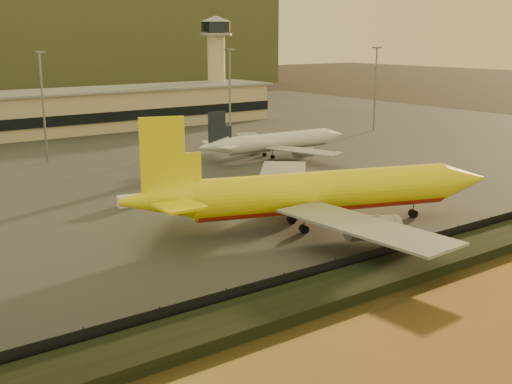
% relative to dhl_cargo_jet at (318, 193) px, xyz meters
% --- Properties ---
extents(ground, '(900.00, 900.00, 0.00)m').
position_rel_dhl_cargo_jet_xyz_m(ground, '(-6.48, -4.38, -5.56)').
color(ground, black).
rests_on(ground, ground).
extents(embankment, '(320.00, 7.00, 1.40)m').
position_rel_dhl_cargo_jet_xyz_m(embankment, '(-6.48, -21.38, -4.86)').
color(embankment, black).
rests_on(embankment, ground).
extents(tarmac, '(320.00, 220.00, 0.20)m').
position_rel_dhl_cargo_jet_xyz_m(tarmac, '(-6.48, 90.62, -5.46)').
color(tarmac, '#2D2D2D').
rests_on(tarmac, ground).
extents(perimeter_fence, '(300.00, 0.05, 2.20)m').
position_rel_dhl_cargo_jet_xyz_m(perimeter_fence, '(-6.48, -17.38, -4.26)').
color(perimeter_fence, black).
rests_on(perimeter_fence, tarmac).
extents(control_tower, '(11.20, 11.20, 35.50)m').
position_rel_dhl_cargo_jet_xyz_m(control_tower, '(63.52, 126.62, 16.11)').
color(control_tower, tan).
rests_on(control_tower, tarmac).
extents(apron_light_masts, '(152.20, 12.20, 25.40)m').
position_rel_dhl_cargo_jet_xyz_m(apron_light_masts, '(8.52, 70.62, 10.15)').
color(apron_light_masts, slate).
rests_on(apron_light_masts, tarmac).
extents(dhl_cargo_jet, '(58.50, 55.68, 17.93)m').
position_rel_dhl_cargo_jet_xyz_m(dhl_cargo_jet, '(0.00, 0.00, 0.00)').
color(dhl_cargo_jet, yellow).
rests_on(dhl_cargo_jet, tarmac).
extents(white_narrowbody_jet, '(41.91, 40.87, 12.04)m').
position_rel_dhl_cargo_jet_xyz_m(white_narrowbody_jet, '(31.20, 50.23, -1.76)').
color(white_narrowbody_jet, silver).
rests_on(white_narrowbody_jet, tarmac).
extents(gse_vehicle_yellow, '(3.83, 2.14, 1.63)m').
position_rel_dhl_cargo_jet_xyz_m(gse_vehicle_yellow, '(10.37, 26.74, -4.54)').
color(gse_vehicle_yellow, yellow).
rests_on(gse_vehicle_yellow, tarmac).
extents(gse_vehicle_white, '(4.54, 2.74, 1.91)m').
position_rel_dhl_cargo_jet_xyz_m(gse_vehicle_white, '(-18.12, 28.26, -4.40)').
color(gse_vehicle_white, silver).
rests_on(gse_vehicle_white, tarmac).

